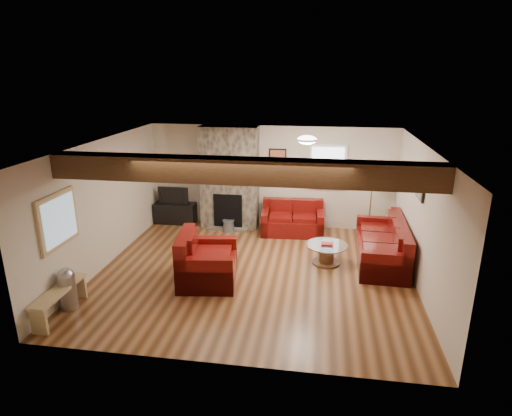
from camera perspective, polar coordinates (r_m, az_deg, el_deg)
The scene contains 18 objects.
room at distance 7.93m, azimuth -0.27°, elevation -0.49°, with size 8.00×8.00×8.00m.
oak_beam at distance 6.46m, azimuth -2.02°, elevation 4.98°, with size 6.00×0.36×0.38m, color #382010.
chimney_breast at distance 10.47m, azimuth -3.56°, elevation 3.86°, with size 1.40×0.67×2.50m.
back_window at distance 10.38m, azimuth 9.51°, elevation 5.40°, with size 0.90×0.08×1.10m, color white, non-canonical shape.
hatch_window at distance 7.59m, azimuth -24.85°, elevation -1.47°, with size 0.08×1.00×0.90m, color tan, non-canonical shape.
ceiling_dome at distance 8.44m, azimuth 6.81°, elevation 8.83°, with size 0.40×0.40×0.18m, color white, non-canonical shape.
artwork_back at distance 10.40m, azimuth 2.89°, elevation 6.49°, with size 0.42×0.06×0.52m, color black, non-canonical shape.
artwork_right at distance 8.19m, azimuth 21.02°, elevation 2.53°, with size 0.06×0.55×0.42m, color black, non-canonical shape.
sofa_three at distance 9.08m, azimuth 16.37°, elevation -4.37°, with size 2.20×0.92×0.85m, color #45040A, non-canonical shape.
loveseat at distance 10.25m, azimuth 4.89°, elevation -1.34°, with size 1.46×0.84×0.78m, color #45040A, non-canonical shape.
armchair_red at distance 7.95m, azimuth -6.49°, elevation -6.62°, with size 1.16×1.02×0.94m, color #45040A, non-canonical shape.
coffee_table at distance 8.82m, azimuth 9.38°, elevation -6.07°, with size 0.85×0.85×0.44m.
tv_cabinet at distance 11.17m, azimuth -10.71°, elevation -0.65°, with size 1.05×0.42×0.52m, color black.
television at distance 11.02m, azimuth -10.86°, elevation 1.74°, with size 0.78×0.10×0.45m, color black.
floor_lamp at distance 10.12m, azimuth 15.25°, elevation 3.24°, with size 0.39×0.39×1.52m.
pine_bench at distance 7.65m, azimuth -24.65°, elevation -11.34°, with size 0.28×1.20×0.45m, color tan, non-canonical shape.
pedal_bin at distance 7.74m, azimuth -23.87°, elevation -9.76°, with size 0.29×0.29×0.72m, color #9B9BA0, non-canonical shape.
coal_bucket at distance 10.45m, azimuth -3.69°, elevation -2.35°, with size 0.31×0.31×0.29m, color slate, non-canonical shape.
Camera 1 is at (1.18, -7.44, 3.75)m, focal length 30.00 mm.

